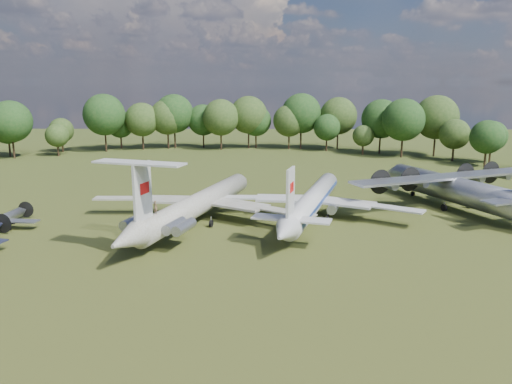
# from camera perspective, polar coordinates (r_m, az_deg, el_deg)

# --- Properties ---
(ground) EXTENTS (300.00, 300.00, 0.00)m
(ground) POSITION_cam_1_polar(r_m,az_deg,el_deg) (71.74, -7.98, -3.86)
(ground) COLOR #284416
(ground) RESTS_ON ground
(il62_airliner) EXTENTS (46.27, 53.08, 4.40)m
(il62_airliner) POSITION_cam_1_polar(r_m,az_deg,el_deg) (72.70, -6.51, -1.80)
(il62_airliner) COLOR beige
(il62_airliner) RESTS_ON ground
(tu104_jet) EXTENTS (42.31, 49.68, 4.26)m
(tu104_jet) POSITION_cam_1_polar(r_m,az_deg,el_deg) (74.86, 6.44, -1.44)
(tu104_jet) COLOR silver
(tu104_jet) RESTS_ON ground
(an12_transport) EXTENTS (48.13, 50.37, 5.23)m
(an12_transport) POSITION_cam_1_polar(r_m,az_deg,el_deg) (86.32, 21.57, -0.05)
(an12_transport) COLOR #9C9FA4
(an12_transport) RESTS_ON ground
(small_prop_northwest) EXTENTS (11.54, 14.87, 2.04)m
(small_prop_northwest) POSITION_cam_1_polar(r_m,az_deg,el_deg) (77.47, -27.13, -3.13)
(small_prop_northwest) COLOR #9EA1A6
(small_prop_northwest) RESTS_ON ground
(person_on_il62) EXTENTS (0.72, 0.67, 1.65)m
(person_on_il62) POSITION_cam_1_polar(r_m,az_deg,el_deg) (61.37, -11.41, -1.72)
(person_on_il62) COLOR olive
(person_on_il62) RESTS_ON il62_airliner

